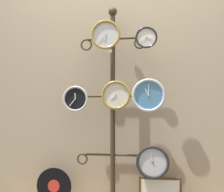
# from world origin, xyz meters

# --- Properties ---
(shop_wall) EXTENTS (4.40, 0.04, 2.80)m
(shop_wall) POSITION_xyz_m (0.00, 0.57, 1.40)
(shop_wall) COLOR tan
(shop_wall) RESTS_ON ground_plane
(display_stand) EXTENTS (0.73, 0.40, 1.89)m
(display_stand) POSITION_xyz_m (-0.00, 0.41, 0.68)
(display_stand) COLOR #382D1E
(display_stand) RESTS_ON ground_plane
(clock_top_center) EXTENTS (0.27, 0.04, 0.27)m
(clock_top_center) POSITION_xyz_m (-0.05, 0.30, 1.60)
(clock_top_center) COLOR silver
(clock_top_right) EXTENTS (0.19, 0.04, 0.19)m
(clock_top_right) POSITION_xyz_m (0.31, 0.33, 1.57)
(clock_top_right) COLOR silver
(clock_middle_left) EXTENTS (0.24, 0.04, 0.24)m
(clock_middle_left) POSITION_xyz_m (-0.33, 0.32, 1.03)
(clock_middle_left) COLOR black
(clock_middle_center) EXTENTS (0.26, 0.04, 0.26)m
(clock_middle_center) POSITION_xyz_m (0.04, 0.33, 1.06)
(clock_middle_center) COLOR silver
(clock_middle_right) EXTENTS (0.29, 0.04, 0.29)m
(clock_middle_right) POSITION_xyz_m (0.33, 0.31, 1.06)
(clock_middle_right) COLOR #4C84B2
(clock_bottom_right) EXTENTS (0.29, 0.04, 0.29)m
(clock_bottom_right) POSITION_xyz_m (0.36, 0.33, 0.48)
(clock_bottom_right) COLOR silver
(vinyl_record) EXTENTS (0.33, 0.01, 0.33)m
(vinyl_record) POSITION_xyz_m (-0.55, 0.38, 0.23)
(vinyl_record) COLOR black
(vinyl_record) RESTS_ON low_shelf
(price_tag_upper) EXTENTS (0.04, 0.00, 0.03)m
(price_tag_upper) POSITION_xyz_m (-0.01, 0.30, 1.45)
(price_tag_upper) COLOR white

